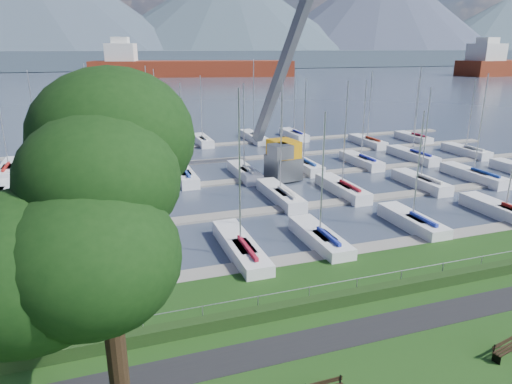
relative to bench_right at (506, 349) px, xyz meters
name	(u,v)px	position (x,y,z in m)	size (l,w,h in m)	color
path	(352,333)	(-5.84, 3.90, -0.41)	(160.00, 2.00, 0.04)	black
water	(116,74)	(-5.84, 266.90, -0.82)	(800.00, 540.00, 0.20)	#3D4759
hedge	(328,301)	(-5.84, 6.50, -0.07)	(80.00, 0.70, 0.70)	#1C3413
fence	(326,284)	(-5.84, 6.90, 0.78)	(0.04, 0.04, 80.00)	gray
foothill	(110,60)	(-5.84, 336.90, 5.58)	(900.00, 80.00, 12.00)	#3F4D5D
mountains	(112,7)	(1.51, 411.53, 46.26)	(1190.00, 360.00, 115.00)	#3C4658
docks	(214,183)	(-5.84, 32.90, -0.64)	(90.00, 41.60, 0.25)	gray
bench_right	(506,349)	(0.00, 0.00, 0.00)	(1.85, 0.79, 0.85)	black
tree	(85,210)	(-17.56, 1.08, 8.52)	(7.99, 8.86, 13.65)	black
crane	(284,128)	(2.26, 33.12, 4.91)	(6.37, 13.22, 22.35)	#5B5F63
cargo_ship_mid	(185,69)	(27.10, 227.83, 3.10)	(103.63, 40.67, 21.50)	maroon
sailboat_fleet	(202,128)	(-6.30, 35.89, 4.90)	(74.77, 49.29, 12.72)	maroon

